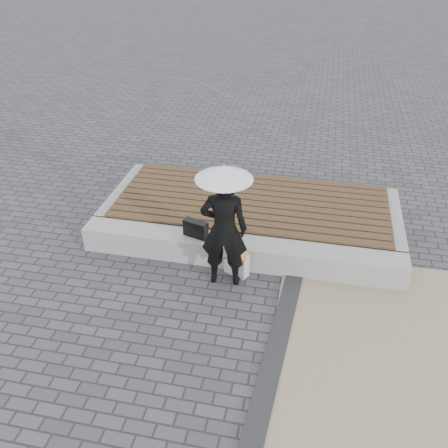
{
  "coord_description": "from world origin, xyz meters",
  "views": [
    {
      "loc": [
        1.01,
        -4.37,
        4.62
      ],
      "look_at": [
        -0.14,
        1.11,
        1.0
      ],
      "focal_mm": 38.84,
      "sensor_mm": 36.0,
      "label": 1
    }
  ],
  "objects_px": {
    "handbag": "(196,229)",
    "canvas_tote": "(237,263)",
    "seating_ledge": "(239,251)",
    "woman": "(224,230)",
    "parasol": "(224,172)"
  },
  "relations": [
    {
      "from": "seating_ledge",
      "to": "canvas_tote",
      "type": "bearing_deg",
      "value": -87.5
    },
    {
      "from": "seating_ledge",
      "to": "woman",
      "type": "height_order",
      "value": "woman"
    },
    {
      "from": "parasol",
      "to": "handbag",
      "type": "xyz_separation_m",
      "value": [
        -0.54,
        0.48,
        -1.26
      ]
    },
    {
      "from": "canvas_tote",
      "to": "parasol",
      "type": "bearing_deg",
      "value": -103.06
    },
    {
      "from": "parasol",
      "to": "canvas_tote",
      "type": "relative_size",
      "value": 2.57
    },
    {
      "from": "handbag",
      "to": "canvas_tote",
      "type": "xyz_separation_m",
      "value": [
        0.7,
        -0.28,
        -0.34
      ]
    },
    {
      "from": "canvas_tote",
      "to": "woman",
      "type": "bearing_deg",
      "value": -103.06
    },
    {
      "from": "seating_ledge",
      "to": "woman",
      "type": "relative_size",
      "value": 2.76
    },
    {
      "from": "parasol",
      "to": "canvas_tote",
      "type": "distance_m",
      "value": 1.62
    },
    {
      "from": "handbag",
      "to": "canvas_tote",
      "type": "relative_size",
      "value": 1.0
    },
    {
      "from": "woman",
      "to": "handbag",
      "type": "height_order",
      "value": "woman"
    },
    {
      "from": "parasol",
      "to": "canvas_tote",
      "type": "bearing_deg",
      "value": 52.5
    },
    {
      "from": "woman",
      "to": "canvas_tote",
      "type": "bearing_deg",
      "value": -133.76
    },
    {
      "from": "handbag",
      "to": "parasol",
      "type": "bearing_deg",
      "value": -24.35
    },
    {
      "from": "seating_ledge",
      "to": "woman",
      "type": "xyz_separation_m",
      "value": [
        -0.14,
        -0.49,
        0.71
      ]
    }
  ]
}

